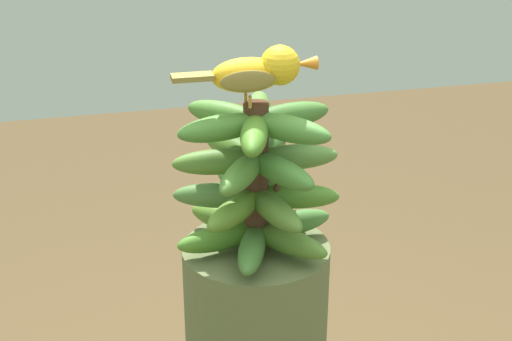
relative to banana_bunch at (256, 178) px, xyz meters
The scene contains 2 objects.
banana_bunch is the anchor object (origin of this frame).
perched_bird 0.18m from the banana_bunch, 126.31° to the left, with size 0.22×0.06×0.09m.
Camera 1 is at (0.27, 1.06, 1.75)m, focal length 53.32 mm.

